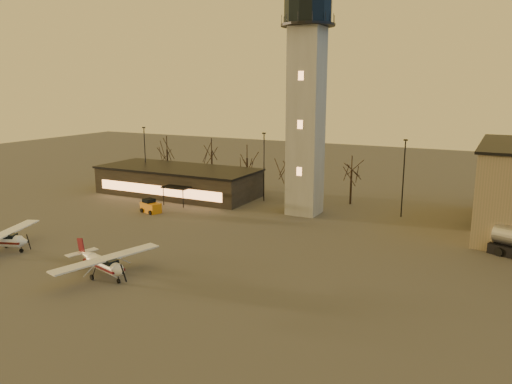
% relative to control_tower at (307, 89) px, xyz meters
% --- Properties ---
extents(ground, '(220.00, 220.00, 0.00)m').
position_rel_control_tower_xyz_m(ground, '(0.00, -30.00, -16.33)').
color(ground, '#3C3A38').
rests_on(ground, ground).
extents(control_tower, '(6.80, 6.80, 32.60)m').
position_rel_control_tower_xyz_m(control_tower, '(0.00, 0.00, 0.00)').
color(control_tower, gray).
rests_on(control_tower, ground).
extents(terminal, '(25.40, 12.20, 4.30)m').
position_rel_control_tower_xyz_m(terminal, '(-21.99, 1.98, -14.17)').
color(terminal, black).
rests_on(terminal, ground).
extents(light_poles, '(58.50, 12.25, 10.14)m').
position_rel_control_tower_xyz_m(light_poles, '(0.50, 1.00, -10.92)').
color(light_poles, black).
rests_on(light_poles, ground).
extents(tree_row, '(37.20, 9.20, 8.80)m').
position_rel_control_tower_xyz_m(tree_row, '(-13.70, 9.16, -10.39)').
color(tree_row, black).
rests_on(tree_row, ground).
extents(cessna_front, '(8.27, 10.26, 2.84)m').
position_rel_control_tower_xyz_m(cessna_front, '(-7.31, -29.46, -15.35)').
color(cessna_front, silver).
rests_on(cessna_front, ground).
extents(cessna_rear, '(8.47, 10.37, 2.90)m').
position_rel_control_tower_xyz_m(cessna_rear, '(-21.86, -28.98, -15.33)').
color(cessna_rear, white).
rests_on(cessna_rear, ground).
extents(service_cart, '(3.20, 2.47, 1.83)m').
position_rel_control_tower_xyz_m(service_cart, '(-18.66, -9.02, -15.63)').
color(service_cart, orange).
rests_on(service_cart, ground).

